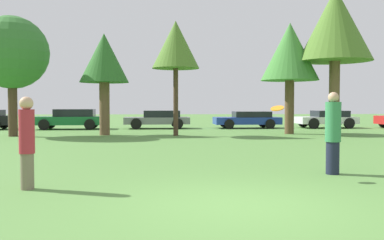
# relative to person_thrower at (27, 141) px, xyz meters

# --- Properties ---
(ground_plane) EXTENTS (120.00, 120.00, 0.00)m
(ground_plane) POSITION_rel_person_thrower_xyz_m (3.84, -1.50, -0.93)
(ground_plane) COLOR #54843D
(person_thrower) EXTENTS (0.29, 0.29, 1.78)m
(person_thrower) POSITION_rel_person_thrower_xyz_m (0.00, 0.00, 0.00)
(person_thrower) COLOR #726651
(person_thrower) RESTS_ON ground
(person_catcher) EXTENTS (0.36, 0.36, 1.91)m
(person_catcher) POSITION_rel_person_thrower_xyz_m (6.53, 1.36, 0.04)
(person_catcher) COLOR #191E33
(person_catcher) RESTS_ON ground
(frisbee) EXTENTS (0.31, 0.29, 0.16)m
(frisbee) POSITION_rel_person_thrower_xyz_m (5.09, 0.88, 0.61)
(frisbee) COLOR orange
(tree_0) EXTENTS (3.65, 3.65, 6.05)m
(tree_0) POSITION_rel_person_thrower_xyz_m (-5.15, 13.43, 3.26)
(tree_0) COLOR #473323
(tree_0) RESTS_ON ground
(tree_1) EXTENTS (2.57, 2.57, 5.34)m
(tree_1) POSITION_rel_person_thrower_xyz_m (-0.65, 14.05, 3.00)
(tree_1) COLOR brown
(tree_1) RESTS_ON ground
(tree_2) EXTENTS (2.45, 2.45, 5.91)m
(tree_2) POSITION_rel_person_thrower_xyz_m (3.09, 13.45, 3.72)
(tree_2) COLOR #473323
(tree_2) RESTS_ON ground
(tree_3) EXTENTS (3.14, 3.14, 6.07)m
(tree_3) POSITION_rel_person_thrower_xyz_m (9.33, 14.40, 3.49)
(tree_3) COLOR brown
(tree_3) RESTS_ON ground
(tree_4) EXTENTS (3.88, 3.88, 7.80)m
(tree_4) POSITION_rel_person_thrower_xyz_m (11.57, 13.73, 4.84)
(tree_4) COLOR brown
(tree_4) RESTS_ON ground
(parked_car_green) EXTENTS (4.61, 2.04, 1.30)m
(parked_car_green) POSITION_rel_person_thrower_xyz_m (-3.62, 19.39, -0.24)
(parked_car_green) COLOR #196633
(parked_car_green) RESTS_ON ground
(parked_car_grey) EXTENTS (4.40, 2.01, 1.20)m
(parked_car_grey) POSITION_rel_person_thrower_xyz_m (2.03, 19.83, -0.28)
(parked_car_grey) COLOR slate
(parked_car_grey) RESTS_ON ground
(parked_car_blue) EXTENTS (4.50, 2.11, 1.13)m
(parked_car_blue) POSITION_rel_person_thrower_xyz_m (8.11, 19.90, -0.32)
(parked_car_blue) COLOR #1E389E
(parked_car_blue) RESTS_ON ground
(parked_car_white) EXTENTS (4.03, 2.21, 1.19)m
(parked_car_white) POSITION_rel_person_thrower_xyz_m (13.55, 19.85, -0.29)
(parked_car_white) COLOR silver
(parked_car_white) RESTS_ON ground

